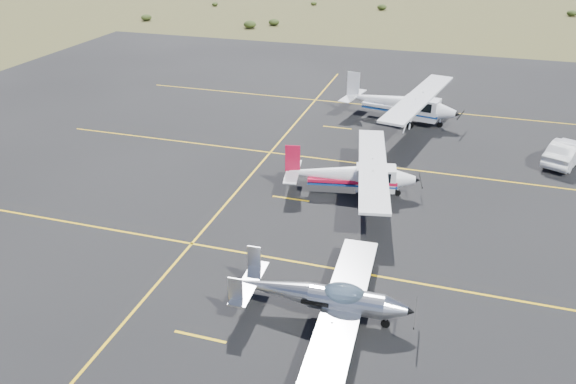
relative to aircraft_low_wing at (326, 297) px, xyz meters
The scene contains 6 objects.
ground 1.76m from the aircraft_low_wing, 130.65° to the left, with size 1600.00×1600.00×0.00m, color #383D1C.
apron 8.25m from the aircraft_low_wing, 96.86° to the left, with size 72.00×72.00×0.02m, color black.
aircraft_low_wing is the anchor object (origin of this frame).
aircraft_cessna 10.24m from the aircraft_low_wing, 96.05° to the left, with size 6.35×10.27×2.59m.
aircraft_plain 22.27m from the aircraft_low_wing, 90.09° to the left, with size 7.53×12.03×3.04m.
sedan 20.50m from the aircraft_low_wing, 60.24° to the left, with size 1.50×4.30×1.42m, color white.
Camera 1 is at (4.52, -17.23, 13.63)m, focal length 35.00 mm.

